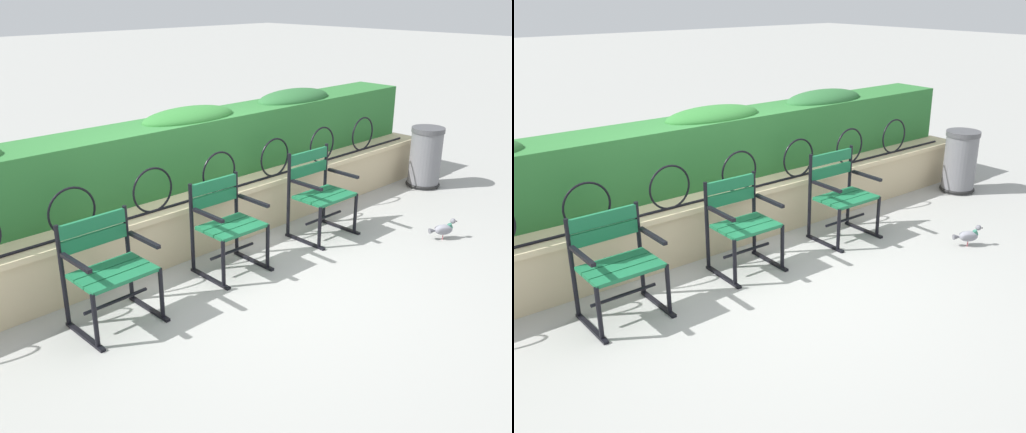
% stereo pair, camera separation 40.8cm
% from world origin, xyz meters
% --- Properties ---
extents(ground_plane, '(60.00, 60.00, 0.00)m').
position_xyz_m(ground_plane, '(0.00, 0.00, 0.00)').
color(ground_plane, '#9E9E99').
extents(stone_wall, '(7.30, 0.41, 0.54)m').
position_xyz_m(stone_wall, '(0.00, 0.89, 0.28)').
color(stone_wall, '#C6B289').
rests_on(stone_wall, ground).
extents(iron_arch_fence, '(6.76, 0.02, 0.42)m').
position_xyz_m(iron_arch_fence, '(-0.17, 0.82, 0.73)').
color(iron_arch_fence, black).
rests_on(iron_arch_fence, stone_wall).
extents(hedge_row, '(7.15, 0.59, 0.77)m').
position_xyz_m(hedge_row, '(-0.01, 1.36, 0.91)').
color(hedge_row, '#2D7033').
rests_on(hedge_row, stone_wall).
extents(park_chair_left, '(0.62, 0.53, 0.84)m').
position_xyz_m(park_chair_left, '(-1.37, 0.28, 0.46)').
color(park_chair_left, '#19663D').
rests_on(park_chair_left, ground).
extents(park_chair_centre, '(0.58, 0.53, 0.84)m').
position_xyz_m(park_chair_centre, '(-0.13, 0.34, 0.46)').
color(park_chair_centre, '#19663D').
rests_on(park_chair_centre, ground).
extents(park_chair_right, '(0.62, 0.53, 0.89)m').
position_xyz_m(park_chair_right, '(1.11, 0.30, 0.47)').
color(park_chair_right, '#19663D').
rests_on(park_chair_right, ground).
extents(pigeon_near_chairs, '(0.26, 0.21, 0.22)m').
position_xyz_m(pigeon_near_chairs, '(1.92, -0.70, 0.11)').
color(pigeon_near_chairs, gray).
rests_on(pigeon_near_chairs, ground).
extents(trash_bin, '(0.44, 0.44, 0.78)m').
position_xyz_m(trash_bin, '(3.32, 0.38, 0.37)').
color(trash_bin, slate).
rests_on(trash_bin, ground).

